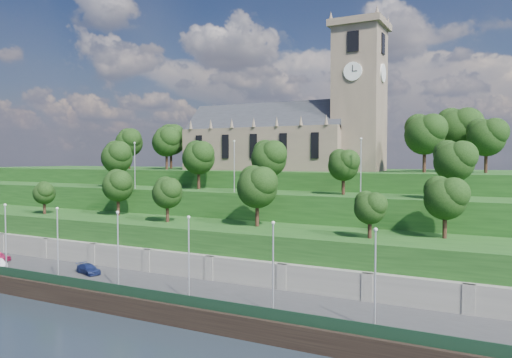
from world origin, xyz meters
The scene contains 15 objects.
ground centered at (0.00, 0.00, 0.00)m, with size 320.00×320.00×0.00m, color #1B222C.
promenade centered at (0.00, 6.00, 1.00)m, with size 160.00×12.00×2.00m, color #2D2D30.
quay_wall centered at (0.00, -0.05, 1.10)m, with size 160.00×0.50×2.20m, color black.
fence centered at (0.00, 0.60, 2.60)m, with size 160.00×0.10×1.20m, color #163220.
retaining_wall centered at (0.00, 11.97, 2.50)m, with size 160.00×2.10×5.00m.
embankment_lower centered at (0.00, 18.00, 4.00)m, with size 160.00×12.00×8.00m, color #183F15.
embankment_upper centered at (0.00, 29.00, 6.00)m, with size 160.00×10.00×12.00m, color #183F15.
hilltop centered at (0.00, 50.00, 7.50)m, with size 160.00×32.00×15.00m, color #183F15.
church centered at (0.79, 45.98, 22.52)m, with size 38.60×12.35×27.60m.
trees_lower centered at (3.02, 18.63, 12.92)m, with size 67.15×8.36×8.34m.
trees_upper centered at (0.22, 28.20, 17.46)m, with size 63.74×8.53×8.55m.
trees_hilltop centered at (2.93, 45.18, 21.57)m, with size 76.70×16.60×10.96m.
lamp_posts_promenade centered at (-2.00, 2.50, 7.22)m, with size 60.36×0.36×9.18m.
lamp_posts_upper centered at (0.00, 26.00, 16.67)m, with size 40.36×0.36×8.12m.
car_right centered at (-11.12, 6.64, 2.63)m, with size 1.78×4.37×1.27m, color #16204E.
Camera 1 is at (38.88, -41.01, 17.28)m, focal length 35.00 mm.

